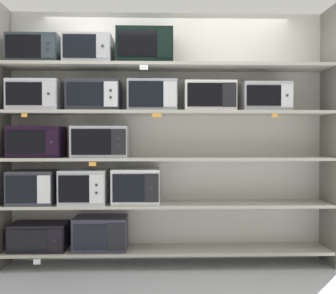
{
  "coord_description": "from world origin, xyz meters",
  "views": [
    {
      "loc": [
        -0.12,
        -4.04,
        1.25
      ],
      "look_at": [
        0.0,
        0.0,
        1.17
      ],
      "focal_mm": 43.82,
      "sensor_mm": 36.0,
      "label": 1
    }
  ],
  "objects_px": {
    "microwave_1": "(101,233)",
    "microwave_3": "(84,186)",
    "microwave_0": "(39,236)",
    "microwave_10": "(209,97)",
    "microwave_5": "(37,142)",
    "microwave_2": "(34,187)",
    "microwave_7": "(36,96)",
    "microwave_11": "(265,97)",
    "microwave_8": "(94,96)",
    "microwave_13": "(89,51)",
    "microwave_9": "(152,96)",
    "microwave_12": "(35,50)",
    "microwave_14": "(145,48)",
    "microwave_6": "(101,142)",
    "microwave_4": "(136,186)"
  },
  "relations": [
    {
      "from": "microwave_7",
      "to": "microwave_10",
      "type": "distance_m",
      "value": 1.69
    },
    {
      "from": "microwave_0",
      "to": "microwave_10",
      "type": "height_order",
      "value": "microwave_10"
    },
    {
      "from": "microwave_9",
      "to": "microwave_0",
      "type": "bearing_deg",
      "value": 179.99
    },
    {
      "from": "microwave_0",
      "to": "microwave_3",
      "type": "xyz_separation_m",
      "value": [
        0.44,
        0.0,
        0.49
      ]
    },
    {
      "from": "microwave_8",
      "to": "microwave_9",
      "type": "height_order",
      "value": "microwave_9"
    },
    {
      "from": "microwave_10",
      "to": "microwave_14",
      "type": "bearing_deg",
      "value": 179.98
    },
    {
      "from": "microwave_5",
      "to": "microwave_0",
      "type": "bearing_deg",
      "value": -0.86
    },
    {
      "from": "microwave_3",
      "to": "microwave_14",
      "type": "distance_m",
      "value": 1.48
    },
    {
      "from": "microwave_1",
      "to": "microwave_12",
      "type": "distance_m",
      "value": 1.89
    },
    {
      "from": "microwave_2",
      "to": "microwave_8",
      "type": "xyz_separation_m",
      "value": [
        0.59,
        0.0,
        0.89
      ]
    },
    {
      "from": "microwave_4",
      "to": "microwave_8",
      "type": "bearing_deg",
      "value": 179.98
    },
    {
      "from": "microwave_0",
      "to": "microwave_6",
      "type": "relative_size",
      "value": 1.0
    },
    {
      "from": "microwave_13",
      "to": "microwave_14",
      "type": "xyz_separation_m",
      "value": [
        0.55,
        0.0,
        0.03
      ]
    },
    {
      "from": "microwave_2",
      "to": "microwave_13",
      "type": "relative_size",
      "value": 0.96
    },
    {
      "from": "microwave_2",
      "to": "microwave_6",
      "type": "relative_size",
      "value": 0.81
    },
    {
      "from": "microwave_12",
      "to": "microwave_7",
      "type": "bearing_deg",
      "value": 53.76
    },
    {
      "from": "microwave_1",
      "to": "microwave_8",
      "type": "xyz_separation_m",
      "value": [
        -0.06,
        -0.0,
        1.35
      ]
    },
    {
      "from": "microwave_10",
      "to": "microwave_13",
      "type": "relative_size",
      "value": 1.08
    },
    {
      "from": "microwave_7",
      "to": "microwave_9",
      "type": "bearing_deg",
      "value": -0.02
    },
    {
      "from": "microwave_0",
      "to": "microwave_2",
      "type": "relative_size",
      "value": 1.23
    },
    {
      "from": "microwave_2",
      "to": "microwave_12",
      "type": "height_order",
      "value": "microwave_12"
    },
    {
      "from": "microwave_1",
      "to": "microwave_3",
      "type": "bearing_deg",
      "value": -179.97
    },
    {
      "from": "microwave_5",
      "to": "microwave_9",
      "type": "xyz_separation_m",
      "value": [
        1.12,
        -0.0,
        0.45
      ]
    },
    {
      "from": "microwave_8",
      "to": "microwave_9",
      "type": "distance_m",
      "value": 0.57
    },
    {
      "from": "microwave_3",
      "to": "microwave_5",
      "type": "xyz_separation_m",
      "value": [
        -0.46,
        0.0,
        0.44
      ]
    },
    {
      "from": "microwave_5",
      "to": "microwave_13",
      "type": "xyz_separation_m",
      "value": [
        0.51,
        -0.0,
        0.89
      ]
    },
    {
      "from": "microwave_2",
      "to": "microwave_13",
      "type": "xyz_separation_m",
      "value": [
        0.54,
        -0.0,
        1.33
      ]
    },
    {
      "from": "microwave_5",
      "to": "microwave_6",
      "type": "xyz_separation_m",
      "value": [
        0.62,
        -0.0,
        0.0
      ]
    },
    {
      "from": "microwave_8",
      "to": "microwave_11",
      "type": "height_order",
      "value": "microwave_8"
    },
    {
      "from": "microwave_2",
      "to": "microwave_9",
      "type": "distance_m",
      "value": 1.46
    },
    {
      "from": "microwave_7",
      "to": "microwave_8",
      "type": "height_order",
      "value": "microwave_8"
    },
    {
      "from": "microwave_0",
      "to": "microwave_1",
      "type": "xyz_separation_m",
      "value": [
        0.6,
        0.0,
        0.03
      ]
    },
    {
      "from": "microwave_5",
      "to": "microwave_2",
      "type": "bearing_deg",
      "value": -179.54
    },
    {
      "from": "microwave_10",
      "to": "microwave_12",
      "type": "distance_m",
      "value": 1.75
    },
    {
      "from": "microwave_4",
      "to": "microwave_6",
      "type": "bearing_deg",
      "value": -179.98
    },
    {
      "from": "microwave_7",
      "to": "microwave_14",
      "type": "relative_size",
      "value": 0.9
    },
    {
      "from": "microwave_2",
      "to": "microwave_3",
      "type": "xyz_separation_m",
      "value": [
        0.49,
        0.0,
        0.0
      ]
    },
    {
      "from": "microwave_1",
      "to": "microwave_14",
      "type": "xyz_separation_m",
      "value": [
        0.44,
        0.0,
        1.82
      ]
    },
    {
      "from": "microwave_13",
      "to": "microwave_7",
      "type": "bearing_deg",
      "value": 179.96
    },
    {
      "from": "microwave_0",
      "to": "microwave_5",
      "type": "bearing_deg",
      "value": 179.14
    },
    {
      "from": "microwave_12",
      "to": "microwave_8",
      "type": "bearing_deg",
      "value": 0.02
    },
    {
      "from": "microwave_10",
      "to": "microwave_5",
      "type": "bearing_deg",
      "value": 179.99
    },
    {
      "from": "microwave_1",
      "to": "microwave_6",
      "type": "xyz_separation_m",
      "value": [
        0.0,
        -0.0,
        0.9
      ]
    },
    {
      "from": "microwave_7",
      "to": "microwave_9",
      "type": "xyz_separation_m",
      "value": [
        1.13,
        -0.0,
        0.0
      ]
    },
    {
      "from": "microwave_6",
      "to": "microwave_10",
      "type": "bearing_deg",
      "value": 0.01
    },
    {
      "from": "microwave_7",
      "to": "microwave_11",
      "type": "distance_m",
      "value": 2.25
    },
    {
      "from": "microwave_3",
      "to": "microwave_10",
      "type": "relative_size",
      "value": 0.9
    },
    {
      "from": "microwave_8",
      "to": "microwave_11",
      "type": "relative_size",
      "value": 1.08
    },
    {
      "from": "microwave_2",
      "to": "microwave_5",
      "type": "relative_size",
      "value": 0.87
    },
    {
      "from": "microwave_6",
      "to": "microwave_11",
      "type": "relative_size",
      "value": 1.15
    }
  ]
}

